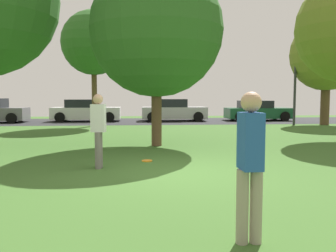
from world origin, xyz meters
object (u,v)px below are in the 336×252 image
at_px(parked_car_white, 86,111).
at_px(street_lamp_post, 295,86).
at_px(oak_tree_right, 327,55).
at_px(parked_car_silver, 173,111).
at_px(oak_tree_left, 94,43).
at_px(maple_tree_far, 156,30).
at_px(frisbee_disc, 147,161).
at_px(person_bystander, 250,160).
at_px(person_catcher, 98,127).
at_px(parked_car_green, 257,111).

relative_size(parked_car_white, street_lamp_post, 0.98).
distance_m(oak_tree_right, parked_car_silver, 9.87).
distance_m(oak_tree_left, maple_tree_far, 8.76).
xyz_separation_m(maple_tree_far, frisbee_disc, (-0.41, -2.89, -3.80)).
height_order(person_bystander, parked_car_silver, person_bystander).
height_order(person_catcher, parked_car_white, person_catcher).
xyz_separation_m(oak_tree_left, parked_car_white, (-1.01, 3.88, -3.87)).
distance_m(parked_car_green, street_lamp_post, 4.38).
height_order(oak_tree_left, maple_tree_far, oak_tree_left).
relative_size(person_bystander, parked_car_green, 0.40).
bearing_deg(street_lamp_post, parked_car_green, 101.40).
bearing_deg(person_catcher, street_lamp_post, 57.40).
xyz_separation_m(oak_tree_left, person_catcher, (1.42, -11.90, -3.58)).
relative_size(person_catcher, frisbee_disc, 6.34).
distance_m(frisbee_disc, street_lamp_post, 14.10).
xyz_separation_m(oak_tree_right, person_catcher, (-11.73, -11.70, -3.05)).
distance_m(parked_car_silver, parked_car_green, 5.75).
distance_m(oak_tree_left, parked_car_silver, 7.18).
xyz_separation_m(oak_tree_right, maple_tree_far, (-10.18, -8.01, -0.19)).
height_order(person_catcher, person_bystander, person_bystander).
bearing_deg(oak_tree_right, person_bystander, -120.64).
bearing_deg(parked_car_green, oak_tree_left, -160.43).
bearing_deg(maple_tree_far, parked_car_silver, 81.56).
relative_size(person_bystander, parked_car_white, 0.39).
relative_size(oak_tree_right, parked_car_silver, 1.43).
distance_m(person_bystander, parked_car_silver, 20.19).
bearing_deg(oak_tree_left, parked_car_white, 104.63).
relative_size(maple_tree_far, parked_car_white, 1.37).
bearing_deg(maple_tree_far, person_catcher, -112.70).
relative_size(oak_tree_left, maple_tree_far, 1.05).
xyz_separation_m(person_catcher, parked_car_green, (9.07, 15.63, -0.33)).
bearing_deg(parked_car_white, street_lamp_post, -18.61).
bearing_deg(oak_tree_left, frisbee_disc, -77.06).
height_order(person_catcher, parked_car_silver, person_catcher).
bearing_deg(maple_tree_far, parked_car_white, 108.20).
bearing_deg(parked_car_white, oak_tree_right, -16.08).
xyz_separation_m(oak_tree_right, frisbee_disc, (-10.59, -10.90, -3.99)).
relative_size(frisbee_disc, parked_car_silver, 0.06).
height_order(person_bystander, frisbee_disc, person_bystander).
relative_size(oak_tree_left, parked_car_green, 1.46).
relative_size(person_bystander, frisbee_disc, 6.37).
height_order(frisbee_disc, street_lamp_post, street_lamp_post).
bearing_deg(oak_tree_right, street_lamp_post, -178.07).
bearing_deg(street_lamp_post, parked_car_white, 161.39).
xyz_separation_m(oak_tree_left, parked_car_green, (10.49, 3.73, -3.91)).
bearing_deg(person_bystander, parked_car_white, 11.66).
height_order(person_catcher, street_lamp_post, street_lamp_post).
height_order(parked_car_white, parked_car_green, parked_car_white).
relative_size(maple_tree_far, person_bystander, 3.49).
height_order(parked_car_green, street_lamp_post, street_lamp_post).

